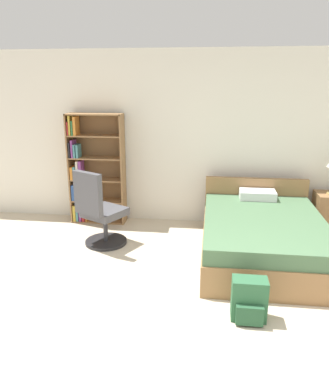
{
  "coord_description": "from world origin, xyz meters",
  "views": [
    {
      "loc": [
        0.04,
        -2.42,
        2.13
      ],
      "look_at": [
        -0.52,
        1.98,
        0.82
      ],
      "focal_mm": 35.0,
      "sensor_mm": 36.0,
      "label": 1
    }
  ],
  "objects": [
    {
      "name": "bed",
      "position": [
        0.71,
        2.07,
        0.27
      ],
      "size": [
        1.48,
        2.08,
        0.78
      ],
      "color": "olive",
      "rests_on": "ground_plane"
    },
    {
      "name": "ground_plane",
      "position": [
        0.0,
        0.0,
        0.0
      ],
      "size": [
        14.0,
        14.0,
        0.0
      ],
      "primitive_type": "plane",
      "color": "beige"
    },
    {
      "name": "office_chair",
      "position": [
        -1.41,
        2.1,
        0.46
      ],
      "size": [
        0.67,
        0.71,
        1.05
      ],
      "color": "#232326",
      "rests_on": "ground_plane"
    },
    {
      "name": "backpack_green",
      "position": [
        0.43,
        0.68,
        0.19
      ],
      "size": [
        0.32,
        0.25,
        0.4
      ],
      "color": "#2D603D",
      "rests_on": "ground_plane"
    },
    {
      "name": "bookshelf",
      "position": [
        -1.8,
        3.01,
        0.79
      ],
      "size": [
        0.84,
        0.28,
        1.69
      ],
      "color": "olive",
      "rests_on": "ground_plane"
    },
    {
      "name": "wall_back",
      "position": [
        0.0,
        3.23,
        1.3
      ],
      "size": [
        9.0,
        0.06,
        2.6
      ],
      "color": "silver",
      "rests_on": "ground_plane"
    }
  ]
}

